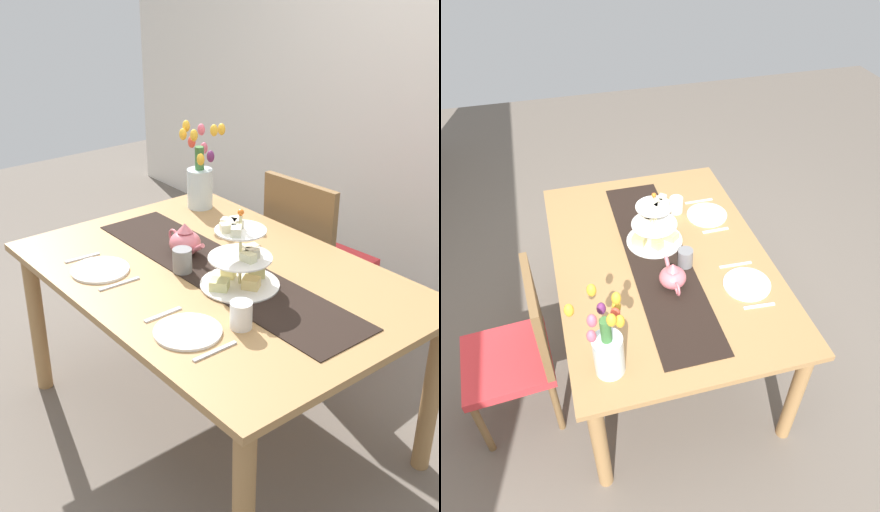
% 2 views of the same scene
% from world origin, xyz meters
% --- Properties ---
extents(ground_plane, '(8.00, 8.00, 0.00)m').
position_xyz_m(ground_plane, '(0.00, 0.00, 0.00)').
color(ground_plane, '#6B6056').
extents(dining_table, '(1.57, 1.08, 0.73)m').
position_xyz_m(dining_table, '(0.00, 0.00, 0.64)').
color(dining_table, '#A37747').
rests_on(dining_table, ground_plane).
extents(chair_left, '(0.45, 0.45, 0.91)m').
position_xyz_m(chair_left, '(-0.21, 0.77, 0.50)').
color(chair_left, brown).
rests_on(chair_left, ground_plane).
extents(table_runner, '(1.35, 0.30, 0.00)m').
position_xyz_m(table_runner, '(0.00, 0.02, 0.73)').
color(table_runner, black).
rests_on(table_runner, dining_table).
extents(tiered_cake_stand, '(0.30, 0.30, 0.30)m').
position_xyz_m(tiered_cake_stand, '(0.13, 0.00, 0.83)').
color(tiered_cake_stand, beige).
rests_on(tiered_cake_stand, table_runner).
extents(teapot, '(0.24, 0.13, 0.14)m').
position_xyz_m(teapot, '(-0.21, 0.00, 0.79)').
color(teapot, '#D66B75').
rests_on(teapot, table_runner).
extents(tulip_vase, '(0.20, 0.21, 0.42)m').
position_xyz_m(tulip_vase, '(-0.60, 0.38, 0.88)').
color(tulip_vase, silver).
rests_on(tulip_vase, dining_table).
extents(dinner_plate_left, '(0.23, 0.23, 0.01)m').
position_xyz_m(dinner_plate_left, '(-0.30, -0.35, 0.74)').
color(dinner_plate_left, white).
rests_on(dinner_plate_left, dining_table).
extents(fork_left, '(0.03, 0.15, 0.01)m').
position_xyz_m(fork_left, '(-0.44, -0.35, 0.74)').
color(fork_left, silver).
rests_on(fork_left, dining_table).
extents(knife_left, '(0.02, 0.17, 0.01)m').
position_xyz_m(knife_left, '(-0.15, -0.35, 0.74)').
color(knife_left, silver).
rests_on(knife_left, dining_table).
extents(dinner_plate_right, '(0.23, 0.23, 0.01)m').
position_xyz_m(dinner_plate_right, '(0.28, -0.35, 0.74)').
color(dinner_plate_right, white).
rests_on(dinner_plate_right, dining_table).
extents(fork_right, '(0.02, 0.15, 0.01)m').
position_xyz_m(fork_right, '(0.14, -0.35, 0.74)').
color(fork_right, silver).
rests_on(fork_right, dining_table).
extents(knife_right, '(0.01, 0.17, 0.01)m').
position_xyz_m(knife_right, '(0.43, -0.35, 0.74)').
color(knife_right, silver).
rests_on(knife_right, dining_table).
extents(mug_grey, '(0.08, 0.08, 0.09)m').
position_xyz_m(mug_grey, '(-0.09, -0.10, 0.78)').
color(mug_grey, slate).
rests_on(mug_grey, table_runner).
extents(mug_white_text, '(0.08, 0.08, 0.09)m').
position_xyz_m(mug_white_text, '(0.36, -0.19, 0.78)').
color(mug_white_text, white).
rests_on(mug_white_text, dining_table).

